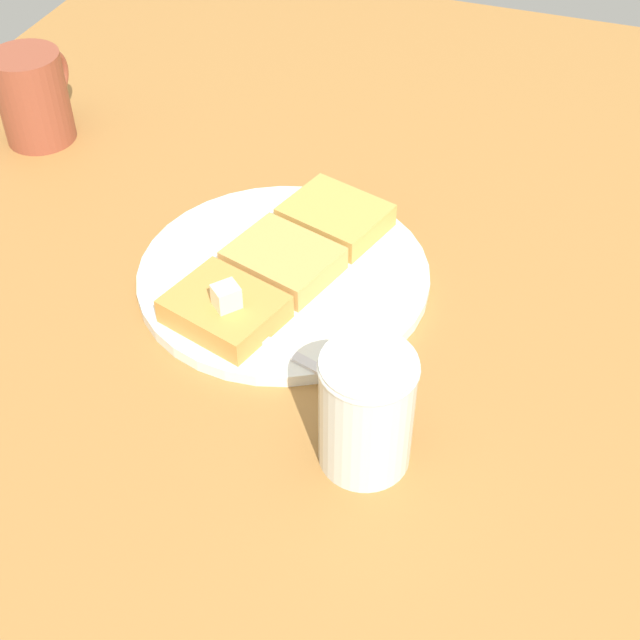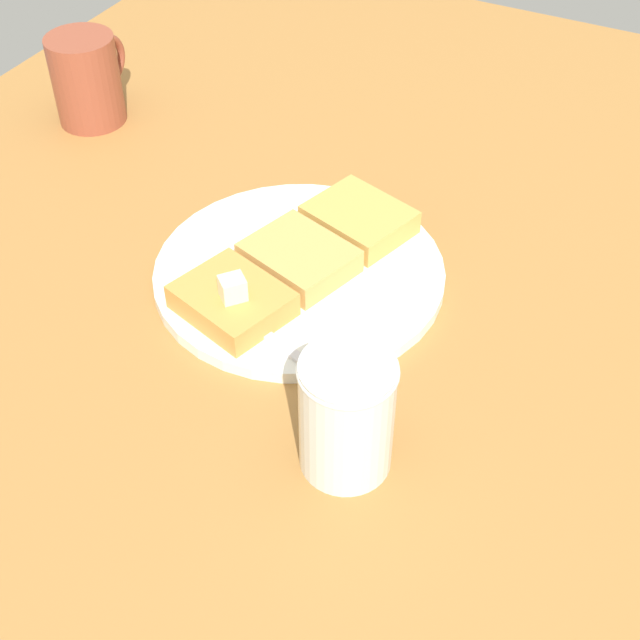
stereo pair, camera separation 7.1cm
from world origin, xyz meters
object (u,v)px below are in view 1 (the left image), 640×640
(plate, at_px, (284,275))
(syrup_jar, at_px, (366,415))
(fork, at_px, (252,334))
(coffee_mug, at_px, (34,97))

(plate, relative_size, syrup_jar, 2.63)
(plate, xyz_separation_m, fork, (-0.09, -0.01, 0.01))
(coffee_mug, bearing_deg, syrup_jar, -123.20)
(syrup_jar, height_order, coffee_mug, syrup_jar)
(plate, bearing_deg, fork, -176.29)
(plate, xyz_separation_m, coffee_mug, (0.14, 0.34, 0.04))
(fork, bearing_deg, plate, 3.71)
(fork, height_order, syrup_jar, syrup_jar)
(syrup_jar, distance_m, coffee_mug, 0.56)
(syrup_jar, bearing_deg, plate, 37.51)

